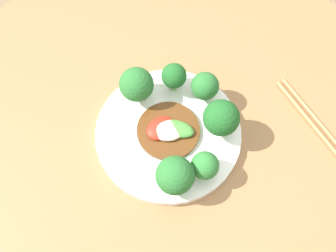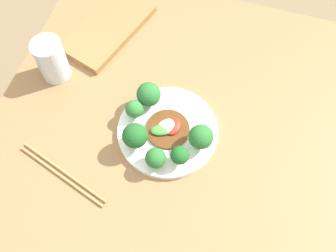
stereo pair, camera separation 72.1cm
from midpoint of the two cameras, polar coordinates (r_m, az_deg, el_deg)
ground_plane at (r=1.45m, az=2.62°, el=-22.91°), size 8.00×8.00×0.00m
table at (r=1.10m, az=3.43°, el=-21.50°), size 0.91×0.87×0.71m
plate at (r=0.73m, az=4.64°, el=-20.15°), size 0.24×0.24×0.02m
broccoli_west at (r=0.69m, az=2.36°, el=-26.92°), size 0.05×0.05×0.06m
broccoli_northeast at (r=0.70m, az=0.78°, el=-13.54°), size 0.06×0.06×0.07m
broccoli_south at (r=0.69m, az=11.73°, el=-22.49°), size 0.06×0.06×0.07m
broccoli_southwest at (r=0.69m, az=7.64°, el=-26.36°), size 0.04×0.04×0.06m
broccoli_northwest at (r=0.68m, az=-1.74°, el=-22.81°), size 0.06×0.06×0.07m
broccoli_north at (r=0.70m, az=-2.09°, el=-16.52°), size 0.04×0.04×0.05m
stirfry_center at (r=0.72m, az=4.67°, el=-19.93°), size 0.10×0.10×0.02m
drinking_glass at (r=0.76m, az=-18.19°, el=-5.54°), size 0.07×0.07×0.12m
chopsticks at (r=0.75m, az=-16.28°, el=-27.75°), size 0.09×0.24×0.01m
cutting_board at (r=0.84m, az=-7.69°, el=2.26°), size 0.30×0.22×0.02m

